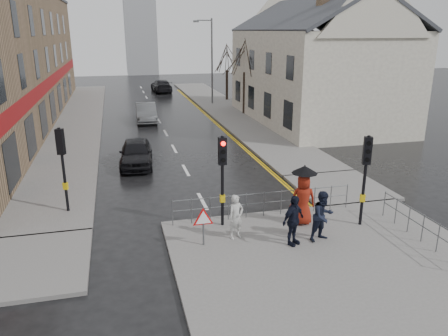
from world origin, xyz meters
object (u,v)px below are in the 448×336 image
pedestrian_a (236,217)px  car_parked (136,153)px  car_mid (146,113)px  pedestrian_with_umbrella (303,194)px  pedestrian_d (293,220)px  pedestrian_b (323,216)px

pedestrian_a → car_parked: pedestrian_a is taller
car_mid → pedestrian_with_umbrella: bearing=-77.6°
pedestrian_a → pedestrian_d: size_ratio=0.90×
pedestrian_a → car_mid: (-1.41, 21.93, -0.20)m
pedestrian_d → car_parked: (-4.58, 10.90, -0.29)m
pedestrian_b → pedestrian_with_umbrella: (-0.12, 1.40, 0.30)m
pedestrian_a → pedestrian_b: bearing=-36.2°
pedestrian_with_umbrella → car_parked: pedestrian_with_umbrella is taller
pedestrian_a → pedestrian_b: 2.96m
car_parked → car_mid: size_ratio=0.95×
pedestrian_b → pedestrian_a: bearing=146.1°
pedestrian_a → car_parked: size_ratio=0.37×
car_mid → car_parked: bearing=-95.4°
pedestrian_with_umbrella → pedestrian_d: 1.80m
pedestrian_d → car_mid: pedestrian_d is taller
pedestrian_b → pedestrian_with_umbrella: 1.44m
pedestrian_a → pedestrian_with_umbrella: bearing=-8.0°
pedestrian_a → pedestrian_b: pedestrian_b is taller
pedestrian_with_umbrella → pedestrian_b: bearing=-85.3°
pedestrian_a → pedestrian_b: (2.83, -0.87, 0.10)m
pedestrian_b → car_parked: pedestrian_b is taller
pedestrian_d → car_parked: 11.83m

